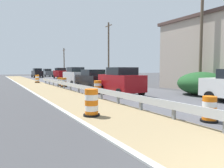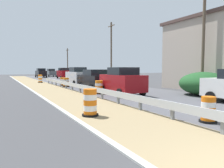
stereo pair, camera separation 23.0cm
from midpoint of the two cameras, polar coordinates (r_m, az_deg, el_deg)
name	(u,v)px [view 1 (the left image)]	position (r m, az deg, el deg)	size (l,w,h in m)	color
traffic_barrel_nearest	(209,110)	(8.37, 24.98, -6.74)	(0.63, 0.63, 0.96)	orange
traffic_barrel_close	(91,104)	(8.55, -6.56, -5.53)	(0.69, 0.69, 1.14)	orange
traffic_barrel_mid	(98,88)	(16.07, -4.44, -1.09)	(0.75, 0.75, 1.06)	orange
traffic_barrel_far	(60,82)	(24.72, -14.71, 0.53)	(0.67, 0.67, 0.95)	orange
traffic_barrel_farther	(64,83)	(22.85, -13.67, 0.33)	(0.73, 0.73, 1.01)	orange
traffic_barrel_farthest	(37,79)	(30.98, -20.50, 1.29)	(0.69, 0.69, 1.14)	orange
car_lead_near_lane	(92,79)	(20.15, -5.90, 1.37)	(2.09, 4.60, 1.92)	black
car_trailing_near_lane	(61,73)	(42.57, -14.39, 2.95)	(2.21, 4.62, 2.22)	maroon
car_lead_far_lane	(37,73)	(49.50, -20.40, 2.92)	(2.14, 4.21, 2.12)	black
car_mid_far_lane	(77,75)	(34.32, -10.12, 2.61)	(2.20, 4.72, 2.05)	maroon
car_trailing_far_lane	(121,81)	(15.44, 2.09, 0.81)	(2.21, 4.12, 2.09)	maroon
car_distant_a	(47,73)	(54.52, -17.82, 3.03)	(2.09, 4.21, 2.02)	#4C5156
car_distant_b	(75,76)	(25.47, -10.63, 2.19)	(1.98, 4.38, 2.18)	silver
utility_pole_near	(201,38)	(18.58, 23.46, 11.85)	(0.24, 1.80, 8.76)	brown
utility_pole_mid	(109,51)	(30.64, -1.19, 9.14)	(0.24, 1.80, 8.85)	brown
utility_pole_far	(64,62)	(51.81, -13.44, 6.04)	(0.24, 1.80, 7.09)	brown
bush_roadside	(202,83)	(16.80, 23.51, 0.16)	(3.55, 3.55, 1.75)	#1E4C23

